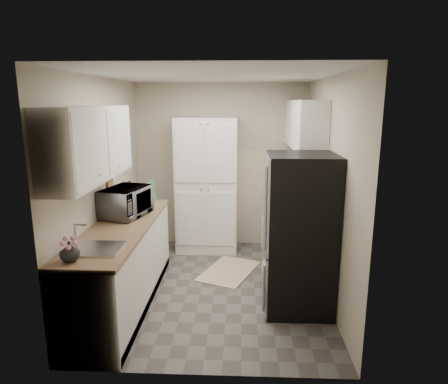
# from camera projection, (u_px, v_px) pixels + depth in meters

# --- Properties ---
(ground) EXTENTS (3.20, 3.20, 0.00)m
(ground) POSITION_uv_depth(u_px,v_px,m) (215.00, 288.00, 4.88)
(ground) COLOR #56514C
(ground) RESTS_ON ground
(room_shell) EXTENTS (2.64, 3.24, 2.52)m
(room_shell) POSITION_uv_depth(u_px,v_px,m) (212.00, 155.00, 4.51)
(room_shell) COLOR #B0A68E
(room_shell) RESTS_ON ground
(pantry_cabinet) EXTENTS (0.90, 0.55, 2.00)m
(pantry_cabinet) POSITION_uv_depth(u_px,v_px,m) (207.00, 185.00, 5.95)
(pantry_cabinet) COLOR silver
(pantry_cabinet) RESTS_ON ground
(base_cabinet_left) EXTENTS (0.60, 2.30, 0.88)m
(base_cabinet_left) POSITION_uv_depth(u_px,v_px,m) (123.00, 267.00, 4.40)
(base_cabinet_left) COLOR silver
(base_cabinet_left) RESTS_ON ground
(countertop_left) EXTENTS (0.63, 2.33, 0.04)m
(countertop_left) POSITION_uv_depth(u_px,v_px,m) (120.00, 227.00, 4.30)
(countertop_left) COLOR #846647
(countertop_left) RESTS_ON base_cabinet_left
(base_cabinet_right) EXTENTS (0.60, 0.80, 0.88)m
(base_cabinet_right) POSITION_uv_depth(u_px,v_px,m) (287.00, 225.00, 5.90)
(base_cabinet_right) COLOR silver
(base_cabinet_right) RESTS_ON ground
(countertop_right) EXTENTS (0.63, 0.83, 0.04)m
(countertop_right) POSITION_uv_depth(u_px,v_px,m) (288.00, 195.00, 5.80)
(countertop_right) COLOR #846647
(countertop_right) RESTS_ON base_cabinet_right
(electric_range) EXTENTS (0.71, 0.78, 1.13)m
(electric_range) POSITION_uv_depth(u_px,v_px,m) (292.00, 241.00, 5.11)
(electric_range) COLOR #B7B7BC
(electric_range) RESTS_ON ground
(refrigerator) EXTENTS (0.70, 0.72, 1.70)m
(refrigerator) POSITION_uv_depth(u_px,v_px,m) (300.00, 233.00, 4.25)
(refrigerator) COLOR #B7B7BC
(refrigerator) RESTS_ON ground
(microwave) EXTENTS (0.55, 0.69, 0.33)m
(microwave) POSITION_uv_depth(u_px,v_px,m) (126.00, 202.00, 4.62)
(microwave) COLOR #A4A3A8
(microwave) RESTS_ON countertop_left
(wine_bottle) EXTENTS (0.07, 0.07, 0.27)m
(wine_bottle) POSITION_uv_depth(u_px,v_px,m) (130.00, 193.00, 5.22)
(wine_bottle) COLOR black
(wine_bottle) RESTS_ON countertop_left
(flower_vase) EXTENTS (0.22, 0.22, 0.17)m
(flower_vase) POSITION_uv_depth(u_px,v_px,m) (70.00, 252.00, 3.31)
(flower_vase) COLOR white
(flower_vase) RESTS_ON countertop_left
(cutting_board) EXTENTS (0.04, 0.23, 0.28)m
(cutting_board) POSITION_uv_depth(u_px,v_px,m) (152.00, 191.00, 5.32)
(cutting_board) COLOR #368B43
(cutting_board) RESTS_ON countertop_left
(toaster_oven) EXTENTS (0.34, 0.39, 0.19)m
(toaster_oven) POSITION_uv_depth(u_px,v_px,m) (289.00, 187.00, 5.76)
(toaster_oven) COLOR #A5A6AA
(toaster_oven) RESTS_ON countertop_right
(fruit_basket) EXTENTS (0.39, 0.39, 0.13)m
(fruit_basket) POSITION_uv_depth(u_px,v_px,m) (288.00, 176.00, 5.72)
(fruit_basket) COLOR orange
(fruit_basket) RESTS_ON toaster_oven
(kitchen_mat) EXTENTS (0.88, 1.06, 0.01)m
(kitchen_mat) POSITION_uv_depth(u_px,v_px,m) (229.00, 271.00, 5.34)
(kitchen_mat) COLOR #D6B48A
(kitchen_mat) RESTS_ON ground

